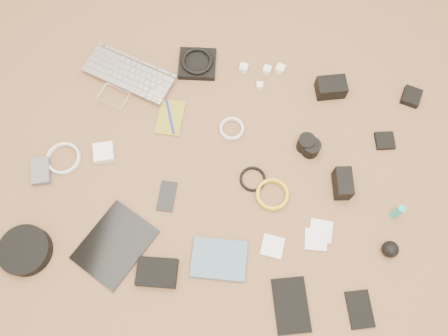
% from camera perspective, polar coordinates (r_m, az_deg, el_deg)
% --- Properties ---
extents(laptop, '(0.43, 0.35, 0.03)m').
position_cam_1_polar(laptop, '(1.86, -13.12, 10.57)').
color(laptop, '#B8B8BD').
rests_on(laptop, ground).
extents(headphone_pouch, '(0.17, 0.16, 0.03)m').
position_cam_1_polar(headphone_pouch, '(1.87, -3.51, 13.43)').
color(headphone_pouch, black).
rests_on(headphone_pouch, ground).
extents(headphones, '(0.17, 0.17, 0.02)m').
position_cam_1_polar(headphones, '(1.85, -3.55, 13.80)').
color(headphones, black).
rests_on(headphones, headphone_pouch).
extents(charger_a, '(0.03, 0.03, 0.03)m').
position_cam_1_polar(charger_a, '(1.85, 2.59, 12.89)').
color(charger_a, white).
rests_on(charger_a, ground).
extents(charger_b, '(0.04, 0.04, 0.03)m').
position_cam_1_polar(charger_b, '(1.85, 5.65, 12.61)').
color(charger_b, white).
rests_on(charger_b, ground).
extents(charger_c, '(0.04, 0.04, 0.03)m').
position_cam_1_polar(charger_c, '(1.86, 7.35, 12.70)').
color(charger_c, white).
rests_on(charger_c, ground).
extents(charger_d, '(0.03, 0.03, 0.02)m').
position_cam_1_polar(charger_d, '(1.82, 4.68, 10.66)').
color(charger_d, white).
rests_on(charger_d, ground).
extents(dslr_camera, '(0.13, 0.11, 0.07)m').
position_cam_1_polar(dslr_camera, '(1.83, 13.80, 10.18)').
color(dslr_camera, black).
rests_on(dslr_camera, ground).
extents(lens_pouch, '(0.08, 0.09, 0.03)m').
position_cam_1_polar(lens_pouch, '(1.94, 23.27, 8.56)').
color(lens_pouch, black).
rests_on(lens_pouch, ground).
extents(notebook_olive, '(0.11, 0.16, 0.01)m').
position_cam_1_polar(notebook_olive, '(1.76, -7.03, 6.57)').
color(notebook_olive, olive).
rests_on(notebook_olive, ground).
extents(pen_blue, '(0.07, 0.14, 0.01)m').
position_cam_1_polar(pen_blue, '(1.75, -7.06, 6.69)').
color(pen_blue, '#161DB5').
rests_on(pen_blue, notebook_olive).
extents(cable_white_a, '(0.12, 0.12, 0.01)m').
position_cam_1_polar(cable_white_a, '(1.72, 1.02, 5.08)').
color(cable_white_a, silver).
rests_on(cable_white_a, ground).
extents(lens_a, '(0.08, 0.08, 0.07)m').
position_cam_1_polar(lens_a, '(1.70, 10.64, 3.19)').
color(lens_a, black).
rests_on(lens_a, ground).
extents(lens_b, '(0.09, 0.09, 0.06)m').
position_cam_1_polar(lens_b, '(1.70, 11.30, 2.57)').
color(lens_b, black).
rests_on(lens_b, ground).
extents(card_reader, '(0.09, 0.09, 0.02)m').
position_cam_1_polar(card_reader, '(1.81, 20.26, 3.37)').
color(card_reader, black).
rests_on(card_reader, ground).
extents(power_brick, '(0.10, 0.10, 0.03)m').
position_cam_1_polar(power_brick, '(1.74, -15.42, 1.94)').
color(power_brick, white).
rests_on(power_brick, ground).
extents(cable_white_b, '(0.16, 0.16, 0.01)m').
position_cam_1_polar(cable_white_b, '(1.78, -20.18, 1.13)').
color(cable_white_b, silver).
rests_on(cable_white_b, ground).
extents(cable_black, '(0.11, 0.11, 0.01)m').
position_cam_1_polar(cable_black, '(1.65, 3.76, -1.49)').
color(cable_black, black).
rests_on(cable_black, ground).
extents(cable_yellow, '(0.13, 0.13, 0.01)m').
position_cam_1_polar(cable_yellow, '(1.64, 6.31, -3.52)').
color(cable_yellow, gold).
rests_on(cable_yellow, ground).
extents(flash, '(0.08, 0.12, 0.08)m').
position_cam_1_polar(flash, '(1.66, 15.24, -1.97)').
color(flash, black).
rests_on(flash, ground).
extents(lens_cleaner, '(0.03, 0.03, 0.09)m').
position_cam_1_polar(lens_cleaner, '(1.69, 21.72, -5.33)').
color(lens_cleaner, '#19A8A4').
rests_on(lens_cleaner, ground).
extents(battery_charger, '(0.10, 0.12, 0.03)m').
position_cam_1_polar(battery_charger, '(1.79, -22.79, -0.39)').
color(battery_charger, '#545358').
rests_on(battery_charger, ground).
extents(tablet, '(0.29, 0.32, 0.01)m').
position_cam_1_polar(tablet, '(1.63, -14.04, -9.68)').
color(tablet, black).
rests_on(tablet, ground).
extents(phone, '(0.07, 0.12, 0.01)m').
position_cam_1_polar(phone, '(1.64, -7.45, -3.67)').
color(phone, black).
rests_on(phone, ground).
extents(filter_case_left, '(0.08, 0.08, 0.01)m').
position_cam_1_polar(filter_case_left, '(1.59, 6.34, -10.15)').
color(filter_case_left, silver).
rests_on(filter_case_left, ground).
extents(filter_case_mid, '(0.09, 0.09, 0.01)m').
position_cam_1_polar(filter_case_mid, '(1.62, 11.88, -9.13)').
color(filter_case_mid, silver).
rests_on(filter_case_mid, ground).
extents(filter_case_right, '(0.08, 0.08, 0.01)m').
position_cam_1_polar(filter_case_right, '(1.63, 12.51, -8.02)').
color(filter_case_right, silver).
rests_on(filter_case_right, ground).
extents(air_blower, '(0.08, 0.08, 0.06)m').
position_cam_1_polar(air_blower, '(1.66, 20.88, -9.89)').
color(air_blower, black).
rests_on(air_blower, ground).
extents(headphone_case, '(0.20, 0.20, 0.05)m').
position_cam_1_polar(headphone_case, '(1.71, -24.51, -9.77)').
color(headphone_case, black).
rests_on(headphone_case, ground).
extents(drive_case, '(0.15, 0.12, 0.03)m').
position_cam_1_polar(drive_case, '(1.58, -8.74, -13.32)').
color(drive_case, black).
rests_on(drive_case, ground).
extents(paperback, '(0.20, 0.16, 0.02)m').
position_cam_1_polar(paperback, '(1.56, -0.94, -14.41)').
color(paperback, '#476278').
rests_on(paperback, ground).
extents(notebook_black_a, '(0.16, 0.21, 0.01)m').
position_cam_1_polar(notebook_black_a, '(1.58, 8.75, -17.31)').
color(notebook_black_a, black).
rests_on(notebook_black_a, ground).
extents(notebook_black_b, '(0.12, 0.14, 0.01)m').
position_cam_1_polar(notebook_black_b, '(1.63, 17.31, -17.21)').
color(notebook_black_b, black).
rests_on(notebook_black_b, ground).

